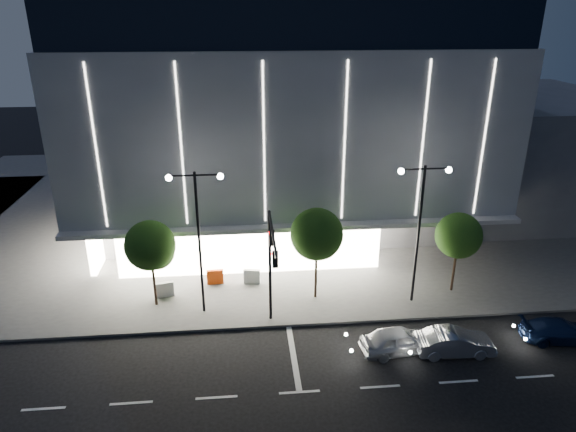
{
  "coord_description": "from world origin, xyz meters",
  "views": [
    {
      "loc": [
        -0.41,
        -21.19,
        17.31
      ],
      "look_at": [
        2.42,
        8.93,
        5.0
      ],
      "focal_mm": 32.0,
      "sensor_mm": 36.0,
      "label": 1
    }
  ],
  "objects_px": {
    "street_lamp_west": "(198,223)",
    "barrier_d": "(252,276)",
    "traffic_mast": "(271,256)",
    "barrier_c": "(215,277)",
    "car_third": "(560,331)",
    "barrier_b": "(165,289)",
    "tree_mid": "(317,237)",
    "car_second": "(454,342)",
    "tree_right": "(459,238)",
    "street_lamp_east": "(420,215)",
    "car_lead": "(399,340)",
    "tree_left": "(151,248)"
  },
  "relations": [
    {
      "from": "street_lamp_west",
      "to": "tree_left",
      "type": "height_order",
      "value": "street_lamp_west"
    },
    {
      "from": "street_lamp_east",
      "to": "barrier_b",
      "type": "relative_size",
      "value": 8.18
    },
    {
      "from": "traffic_mast",
      "to": "barrier_c",
      "type": "relative_size",
      "value": 6.43
    },
    {
      "from": "street_lamp_west",
      "to": "car_third",
      "type": "bearing_deg",
      "value": -13.19
    },
    {
      "from": "car_third",
      "to": "street_lamp_west",
      "type": "bearing_deg",
      "value": 83.56
    },
    {
      "from": "street_lamp_east",
      "to": "street_lamp_west",
      "type": "bearing_deg",
      "value": 180.0
    },
    {
      "from": "car_lead",
      "to": "barrier_b",
      "type": "height_order",
      "value": "car_lead"
    },
    {
      "from": "car_second",
      "to": "car_third",
      "type": "height_order",
      "value": "car_second"
    },
    {
      "from": "street_lamp_east",
      "to": "barrier_c",
      "type": "bearing_deg",
      "value": 165.23
    },
    {
      "from": "traffic_mast",
      "to": "tree_mid",
      "type": "xyz_separation_m",
      "value": [
        3.03,
        3.68,
        -0.69
      ]
    },
    {
      "from": "street_lamp_east",
      "to": "barrier_d",
      "type": "height_order",
      "value": "street_lamp_east"
    },
    {
      "from": "tree_right",
      "to": "barrier_d",
      "type": "xyz_separation_m",
      "value": [
        -13.01,
        2.09,
        -3.23
      ]
    },
    {
      "from": "tree_mid",
      "to": "car_lead",
      "type": "xyz_separation_m",
      "value": [
        3.65,
        -5.85,
        -3.62
      ]
    },
    {
      "from": "tree_right",
      "to": "barrier_b",
      "type": "relative_size",
      "value": 5.01
    },
    {
      "from": "barrier_b",
      "to": "tree_mid",
      "type": "bearing_deg",
      "value": -16.86
    },
    {
      "from": "traffic_mast",
      "to": "tree_mid",
      "type": "bearing_deg",
      "value": 50.58
    },
    {
      "from": "traffic_mast",
      "to": "tree_mid",
      "type": "relative_size",
      "value": 1.15
    },
    {
      "from": "car_lead",
      "to": "barrier_c",
      "type": "distance_m",
      "value": 12.97
    },
    {
      "from": "tree_mid",
      "to": "car_third",
      "type": "distance_m",
      "value": 14.61
    },
    {
      "from": "traffic_mast",
      "to": "barrier_c",
      "type": "height_order",
      "value": "traffic_mast"
    },
    {
      "from": "tree_right",
      "to": "barrier_b",
      "type": "height_order",
      "value": "tree_right"
    },
    {
      "from": "car_second",
      "to": "tree_mid",
      "type": "bearing_deg",
      "value": 48.62
    },
    {
      "from": "street_lamp_east",
      "to": "traffic_mast",
      "type": "bearing_deg",
      "value": -163.52
    },
    {
      "from": "street_lamp_west",
      "to": "car_second",
      "type": "xyz_separation_m",
      "value": [
        13.61,
        -5.26,
        -5.26
      ]
    },
    {
      "from": "street_lamp_west",
      "to": "car_second",
      "type": "relative_size",
      "value": 2.14
    },
    {
      "from": "barrier_b",
      "to": "tree_right",
      "type": "bearing_deg",
      "value": -14.27
    },
    {
      "from": "car_second",
      "to": "barrier_d",
      "type": "relative_size",
      "value": 3.82
    },
    {
      "from": "street_lamp_west",
      "to": "tree_left",
      "type": "relative_size",
      "value": 1.57
    },
    {
      "from": "barrier_c",
      "to": "barrier_b",
      "type": "bearing_deg",
      "value": -159.18
    },
    {
      "from": "car_third",
      "to": "barrier_b",
      "type": "xyz_separation_m",
      "value": [
        -22.51,
        6.6,
        0.03
      ]
    },
    {
      "from": "street_lamp_west",
      "to": "car_lead",
      "type": "xyz_separation_m",
      "value": [
        10.68,
        -4.83,
        -5.24
      ]
    },
    {
      "from": "tree_mid",
      "to": "barrier_c",
      "type": "distance_m",
      "value": 7.77
    },
    {
      "from": "street_lamp_west",
      "to": "barrier_b",
      "type": "height_order",
      "value": "street_lamp_west"
    },
    {
      "from": "traffic_mast",
      "to": "car_second",
      "type": "xyz_separation_m",
      "value": [
        9.61,
        -2.6,
        -4.34
      ]
    },
    {
      "from": "tree_left",
      "to": "tree_right",
      "type": "relative_size",
      "value": 1.04
    },
    {
      "from": "street_lamp_east",
      "to": "car_third",
      "type": "height_order",
      "value": "street_lamp_east"
    },
    {
      "from": "car_second",
      "to": "car_third",
      "type": "xyz_separation_m",
      "value": [
        6.35,
        0.58,
        -0.07
      ]
    },
    {
      "from": "street_lamp_west",
      "to": "barrier_c",
      "type": "distance_m",
      "value": 6.26
    },
    {
      "from": "barrier_d",
      "to": "car_third",
      "type": "bearing_deg",
      "value": -13.65
    },
    {
      "from": "barrier_c",
      "to": "tree_left",
      "type": "bearing_deg",
      "value": -150.26
    },
    {
      "from": "car_third",
      "to": "barrier_b",
      "type": "relative_size",
      "value": 3.91
    },
    {
      "from": "car_second",
      "to": "barrier_d",
      "type": "xyz_separation_m",
      "value": [
        -10.6,
        8.37,
        -0.04
      ]
    },
    {
      "from": "car_third",
      "to": "car_second",
      "type": "bearing_deg",
      "value": 101.99
    },
    {
      "from": "street_lamp_east",
      "to": "barrier_c",
      "type": "distance_m",
      "value": 13.91
    },
    {
      "from": "street_lamp_west",
      "to": "barrier_d",
      "type": "height_order",
      "value": "street_lamp_west"
    },
    {
      "from": "street_lamp_west",
      "to": "street_lamp_east",
      "type": "distance_m",
      "value": 13.0
    },
    {
      "from": "car_lead",
      "to": "barrier_c",
      "type": "relative_size",
      "value": 3.81
    },
    {
      "from": "car_third",
      "to": "barrier_c",
      "type": "relative_size",
      "value": 3.91
    },
    {
      "from": "tree_right",
      "to": "traffic_mast",
      "type": "bearing_deg",
      "value": -162.98
    },
    {
      "from": "barrier_b",
      "to": "tree_left",
      "type": "bearing_deg",
      "value": -127.04
    }
  ]
}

